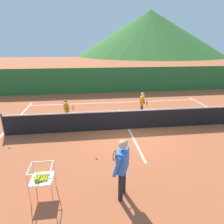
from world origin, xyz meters
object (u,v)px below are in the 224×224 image
object	(u,v)px
student_1	(142,102)
tennis_ball_2	(127,141)
student_0	(67,109)
tennis_net	(129,119)
instructor	(122,164)
tennis_ball_3	(9,147)
ball_cart	(41,177)
tennis_ball_0	(170,130)
tennis_ball_1	(44,171)
tennis_ball_5	(96,158)

from	to	relation	value
student_1	tennis_ball_2	xyz separation A→B (m)	(-1.49, -3.07, -0.78)
student_0	tennis_ball_2	size ratio (longest dim) A/B	18.18
tennis_net	instructor	world-z (taller)	instructor
student_0	student_1	world-z (taller)	student_1
instructor	student_1	world-z (taller)	instructor
tennis_ball_2	tennis_ball_3	world-z (taller)	same
ball_cart	tennis_ball_0	size ratio (longest dim) A/B	13.22
tennis_ball_0	tennis_ball_1	size ratio (longest dim) A/B	1.00
tennis_ball_2	tennis_ball_5	distance (m)	1.79
tennis_ball_0	student_1	bearing A→B (deg)	108.92
student_0	tennis_ball_3	xyz separation A→B (m)	(-2.07, -2.54, -0.71)
ball_cart	tennis_ball_0	distance (m)	6.29
tennis_ball_0	tennis_ball_3	bearing A→B (deg)	-173.95
instructor	tennis_ball_0	xyz separation A→B (m)	(3.03, 3.83, -0.98)
student_0	student_1	xyz separation A→B (m)	(4.20, 0.49, 0.07)
tennis_net	ball_cart	world-z (taller)	tennis_net
student_1	ball_cart	size ratio (longest dim) A/B	1.51
tennis_net	tennis_ball_1	xyz separation A→B (m)	(-3.44, -2.96, -0.47)
student_0	tennis_ball_0	world-z (taller)	student_0
tennis_net	tennis_ball_3	world-z (taller)	tennis_net
student_0	tennis_ball_2	bearing A→B (deg)	-43.51
student_1	tennis_ball_1	distance (m)	6.66
instructor	student_1	distance (m)	6.51
student_0	tennis_ball_1	xyz separation A→B (m)	(-0.39, -4.28, -0.71)
tennis_net	tennis_ball_0	bearing A→B (deg)	-13.85
tennis_ball_1	tennis_ball_3	world-z (taller)	same
student_0	tennis_ball_1	distance (m)	4.35
tennis_ball_2	tennis_ball_3	bearing A→B (deg)	179.47
student_1	ball_cart	xyz separation A→B (m)	(-4.37, -5.83, -0.23)
tennis_net	tennis_ball_2	world-z (taller)	tennis_net
student_0	tennis_ball_3	distance (m)	3.35
tennis_ball_1	tennis_ball_2	size ratio (longest dim) A/B	1.00
tennis_net	instructor	size ratio (longest dim) A/B	6.82
tennis_net	tennis_ball_5	size ratio (longest dim) A/B	169.88
tennis_ball_1	tennis_ball_0	bearing A→B (deg)	24.87
tennis_ball_5	tennis_ball_1	bearing A→B (deg)	-162.81
instructor	tennis_ball_5	xyz separation A→B (m)	(-0.60, 1.88, -0.98)
tennis_ball_5	instructor	bearing A→B (deg)	-72.39
ball_cart	tennis_ball_0	world-z (taller)	ball_cart
tennis_ball_3	tennis_ball_1	bearing A→B (deg)	-45.86
tennis_net	tennis_ball_3	xyz separation A→B (m)	(-5.13, -1.22, -0.47)
tennis_net	instructor	xyz separation A→B (m)	(-1.10, -4.31, 0.52)
instructor	tennis_ball_1	distance (m)	2.87
tennis_ball_1	tennis_ball_3	size ratio (longest dim) A/B	1.00
tennis_ball_0	tennis_ball_3	size ratio (longest dim) A/B	1.00
tennis_ball_5	tennis_ball_0	bearing A→B (deg)	28.26
student_1	tennis_ball_3	xyz separation A→B (m)	(-6.28, -3.03, -0.78)
tennis_ball_0	tennis_ball_3	distance (m)	7.10
instructor	tennis_ball_5	size ratio (longest dim) A/B	24.91
tennis_net	tennis_ball_2	distance (m)	1.39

